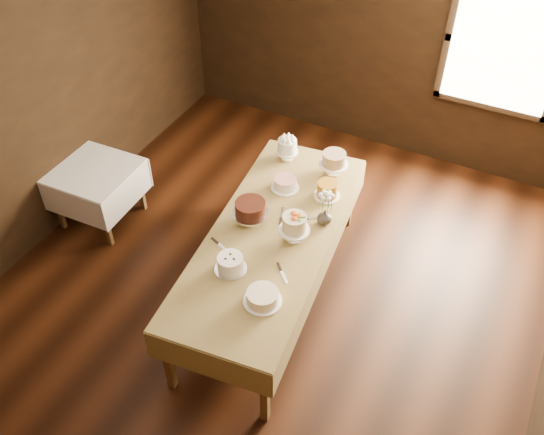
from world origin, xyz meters
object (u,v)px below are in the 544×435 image
Objects in this scene: cake_meringue at (287,150)px; cake_server_c at (282,212)px; cake_cream at (263,297)px; cake_server_b at (284,277)px; flower_vase at (325,217)px; cake_speckled at (334,164)px; cake_server_e at (224,248)px; display_table at (271,239)px; cake_swirl at (230,264)px; cake_server_d at (316,218)px; cake_caramel at (327,190)px; cake_flowers at (294,229)px; side_table at (95,175)px; cake_chocolate at (250,213)px; cake_lattice at (285,184)px.

cake_meringue reaches higher than cake_server_c.
cake_server_b is (0.04, 0.31, -0.05)m from cake_cream.
cake_meringue reaches higher than flower_vase.
cake_server_c is (-0.19, -0.74, -0.11)m from cake_speckled.
display_table is at bearing 71.49° from cake_server_e.
cake_swirl is 0.97m from cake_server_d.
cake_flowers reaches higher than cake_caramel.
flower_vase is at bearing -53.21° from cake_server_d.
side_table is 1.94m from cake_chocolate.
cake_cream is (0.46, -1.33, 0.00)m from cake_lattice.
cake_server_c is (0.32, -0.75, -0.11)m from cake_meringue.
cake_swirl is 1.94× the size of flower_vase.
cake_server_d and cake_server_e have the same top height.
cake_swirl is 0.83m from cake_server_c.
cake_meringue is 0.78× the size of cake_cream.
display_table is 11.47× the size of cake_server_b.
cake_flowers is at bearing -3.07° from cake_chocolate.
cake_server_d is at bearing 66.93° from cake_swirl.
cake_meringue is 0.69m from cake_caramel.
cake_cream is at bearing -52.83° from cake_server_b.
cake_server_d reaches higher than side_table.
flower_vase is at bearing 64.10° from cake_flowers.
cake_server_b and cake_server_c have the same top height.
cake_server_b is at bearing -85.30° from cake_caramel.
cake_meringue reaches higher than cake_server_e.
flower_vase reaches higher than side_table.
cake_speckled reaches higher than cake_swirl.
cake_server_e is at bearing 147.23° from cake_cream.
cake_caramel is 0.96× the size of cake_flowers.
cake_chocolate is (-0.23, 0.05, 0.17)m from display_table.
cake_server_b is (0.09, -1.10, -0.07)m from cake_caramel.
cake_lattice reaches higher than cake_server_e.
display_table is 10.13× the size of cake_lattice.
cake_meringue is at bearing 2.95° from cake_server_c.
cake_swirl is (2.04, -0.68, 0.29)m from side_table.
cake_chocolate is at bearing 124.27° from cake_cream.
cake_caramel is (0.08, -0.35, -0.04)m from cake_speckled.
side_table is 2.38m from cake_flowers.
cake_chocolate is (-0.39, -0.98, -0.00)m from cake_speckled.
cake_cream is 1.30× the size of cake_server_b.
flower_vase is at bearing -73.43° from cake_speckled.
flower_vase is at bearing 67.56° from cake_server_e.
cake_server_d is at bearing 138.38° from cake_server_b.
display_table is at bearing -172.12° from cake_flowers.
flower_vase is (0.64, 0.69, 0.07)m from cake_server_e.
cake_server_d is at bearing 72.61° from cake_server_e.
cake_server_b is 0.61m from cake_server_e.
cake_chocolate is at bearing -174.99° from cake_server_b.
cake_server_c reaches higher than side_table.
cake_meringue is 1.40m from cake_server_e.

